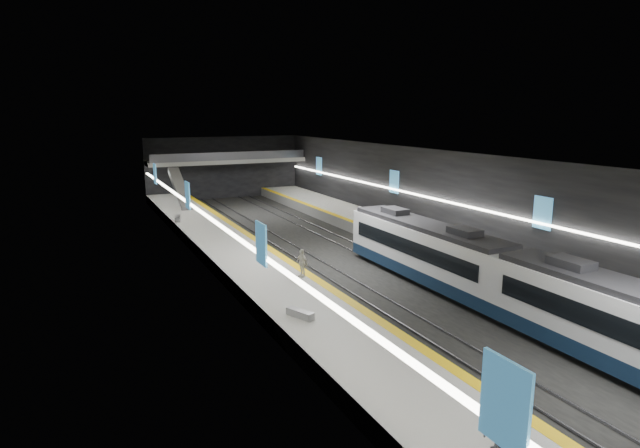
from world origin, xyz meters
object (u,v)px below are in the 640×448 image
train (509,280)px  bench_right_near (562,270)px  passenger_left_b (497,424)px  bench_left_near (300,314)px  bench_right_far (417,224)px  passenger_left_a (302,263)px  passenger_right_a (400,224)px  escalator (180,188)px  passenger_right_b (550,275)px  bench_left_far (178,218)px

train → bench_right_near: train is taller
bench_right_near → passenger_left_b: 20.72m
train → bench_left_near: 11.52m
bench_right_far → bench_right_near: bearing=-109.6°
passenger_left_a → passenger_right_a: bearing=107.1°
bench_right_near → passenger_left_a: bearing=-179.7°
passenger_right_a → passenger_left_a: bearing=114.9°
escalator → bench_right_far: (17.00, -20.55, -1.65)m
bench_right_near → escalator: bearing=138.2°
bench_right_far → passenger_left_b: (-16.96, -27.86, 0.57)m
passenger_left_a → passenger_right_b: bearing=42.1°
train → bench_left_far: train is taller
bench_right_near → passenger_right_b: bearing=-127.0°
escalator → passenger_right_b: 40.57m
bench_right_far → passenger_right_a: (-3.32, -2.12, 0.64)m
bench_left_far → bench_right_far: (19.00, -11.86, 0.03)m
train → passenger_right_a: (3.68, 16.07, -0.31)m
train → passenger_left_b: size_ratio=18.16×
escalator → passenger_left_b: escalator is taller
escalator → bench_left_far: escalator is taller
train → bench_right_near: 7.35m
bench_left_far → passenger_left_a: 21.51m
train → bench_right_far: size_ratio=14.56×
escalator → bench_right_far: 26.72m
bench_left_far → passenger_right_b: size_ratio=1.18×
passenger_right_a → passenger_left_b: (-13.64, -25.73, -0.06)m
passenger_right_b → passenger_left_b: (-13.77, -10.28, 0.05)m
bench_left_far → bench_right_near: 33.51m
bench_right_far → passenger_left_a: (-15.37, -9.33, 0.63)m
passenger_right_b → passenger_left_b: 17.19m
bench_left_near → passenger_right_a: (14.84, 13.35, 0.70)m
train → escalator: 40.01m
bench_right_near → train: bearing=-137.7°
bench_left_far → passenger_left_b: size_ratio=1.12×
passenger_right_a → bench_left_near: bearing=126.0°
escalator → passenger_right_a: bearing=-58.9°
escalator → passenger_left_a: 29.95m
bench_left_near → passenger_left_a: bearing=43.1°
bench_right_near → passenger_left_a: size_ratio=1.15×
passenger_right_a → escalator: bearing=25.1°
bench_left_near → bench_left_far: bearing=69.3°
bench_right_far → passenger_left_b: passenger_left_b is taller
passenger_right_b → passenger_left_a: 14.71m
passenger_right_a → bench_right_far: bearing=-63.4°
bench_left_far → passenger_left_a: (3.63, -21.20, 0.66)m
bench_right_far → bench_left_near: bearing=-158.8°
passenger_right_b → passenger_left_a: passenger_left_a is taller
bench_left_near → bench_right_near: 18.05m
bench_left_far → passenger_right_a: (15.68, -13.98, 0.66)m
bench_left_far → passenger_right_a: 21.02m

